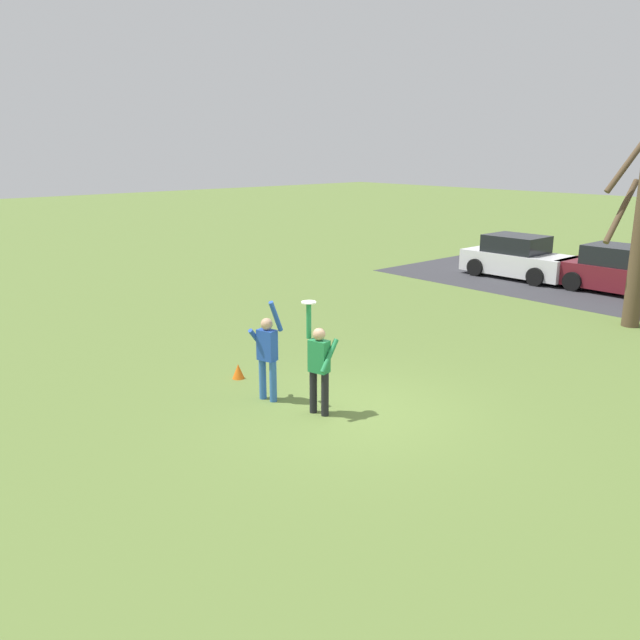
{
  "coord_description": "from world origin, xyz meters",
  "views": [
    {
      "loc": [
        7.99,
        -7.9,
        4.76
      ],
      "look_at": [
        -0.93,
        -0.02,
        1.58
      ],
      "focal_mm": 36.29,
      "sensor_mm": 36.0,
      "label": 1
    }
  ],
  "objects_px": {
    "frisbee_disc": "(309,302)",
    "field_cone_orange": "(238,371)",
    "person_catcher": "(319,363)",
    "bare_tree_tall": "(639,237)",
    "person_defender": "(267,352)",
    "parked_car_maroon": "(622,272)",
    "parked_car_white": "(518,258)"
  },
  "relations": [
    {
      "from": "parked_car_maroon",
      "to": "parked_car_white",
      "type": "bearing_deg",
      "value": -176.97
    },
    {
      "from": "person_catcher",
      "to": "frisbee_disc",
      "type": "xyz_separation_m",
      "value": [
        -0.22,
        -0.05,
        1.11
      ]
    },
    {
      "from": "person_defender",
      "to": "parked_car_maroon",
      "type": "bearing_deg",
      "value": 75.43
    },
    {
      "from": "parked_car_white",
      "to": "parked_car_maroon",
      "type": "xyz_separation_m",
      "value": [
        3.83,
        0.22,
        0.0
      ]
    },
    {
      "from": "person_defender",
      "to": "frisbee_disc",
      "type": "distance_m",
      "value": 1.48
    },
    {
      "from": "person_catcher",
      "to": "parked_car_white",
      "type": "bearing_deg",
      "value": -85.21
    },
    {
      "from": "parked_car_white",
      "to": "bare_tree_tall",
      "type": "xyz_separation_m",
      "value": [
        5.89,
        -3.76,
        1.73
      ]
    },
    {
      "from": "person_defender",
      "to": "field_cone_orange",
      "type": "distance_m",
      "value": 1.64
    },
    {
      "from": "field_cone_orange",
      "to": "person_defender",
      "type": "bearing_deg",
      "value": -10.37
    },
    {
      "from": "person_catcher",
      "to": "parked_car_maroon",
      "type": "bearing_deg",
      "value": -99.95
    },
    {
      "from": "person_catcher",
      "to": "bare_tree_tall",
      "type": "xyz_separation_m",
      "value": [
        1.05,
        10.5,
        1.47
      ]
    },
    {
      "from": "frisbee_disc",
      "to": "bare_tree_tall",
      "type": "bearing_deg",
      "value": 83.13
    },
    {
      "from": "person_defender",
      "to": "parked_car_maroon",
      "type": "distance_m",
      "value": 14.78
    },
    {
      "from": "parked_car_maroon",
      "to": "frisbee_disc",
      "type": "bearing_deg",
      "value": -87.19
    },
    {
      "from": "parked_car_white",
      "to": "bare_tree_tall",
      "type": "relative_size",
      "value": 0.74
    },
    {
      "from": "parked_car_maroon",
      "to": "field_cone_orange",
      "type": "relative_size",
      "value": 12.84
    },
    {
      "from": "person_catcher",
      "to": "person_defender",
      "type": "distance_m",
      "value": 1.21
    },
    {
      "from": "frisbee_disc",
      "to": "field_cone_orange",
      "type": "height_order",
      "value": "frisbee_disc"
    },
    {
      "from": "person_defender",
      "to": "bare_tree_tall",
      "type": "xyz_separation_m",
      "value": [
        2.23,
        10.79,
        1.48
      ]
    },
    {
      "from": "person_catcher",
      "to": "bare_tree_tall",
      "type": "height_order",
      "value": "bare_tree_tall"
    },
    {
      "from": "person_catcher",
      "to": "frisbee_disc",
      "type": "bearing_deg",
      "value": 0.0
    },
    {
      "from": "frisbee_disc",
      "to": "bare_tree_tall",
      "type": "height_order",
      "value": "bare_tree_tall"
    },
    {
      "from": "person_catcher",
      "to": "field_cone_orange",
      "type": "height_order",
      "value": "person_catcher"
    },
    {
      "from": "parked_car_maroon",
      "to": "field_cone_orange",
      "type": "height_order",
      "value": "parked_car_maroon"
    },
    {
      "from": "bare_tree_tall",
      "to": "field_cone_orange",
      "type": "relative_size",
      "value": 17.31
    },
    {
      "from": "parked_car_maroon",
      "to": "person_catcher",
      "type": "bearing_deg",
      "value": -86.32
    },
    {
      "from": "person_catcher",
      "to": "person_defender",
      "type": "bearing_deg",
      "value": 0.0
    },
    {
      "from": "frisbee_disc",
      "to": "person_catcher",
      "type": "bearing_deg",
      "value": 13.94
    },
    {
      "from": "frisbee_disc",
      "to": "parked_car_white",
      "type": "relative_size",
      "value": 0.07
    },
    {
      "from": "field_cone_orange",
      "to": "parked_car_maroon",
      "type": "bearing_deg",
      "value": 83.88
    },
    {
      "from": "frisbee_disc",
      "to": "parked_car_white",
      "type": "height_order",
      "value": "frisbee_disc"
    },
    {
      "from": "person_defender",
      "to": "parked_car_white",
      "type": "height_order",
      "value": "person_defender"
    }
  ]
}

